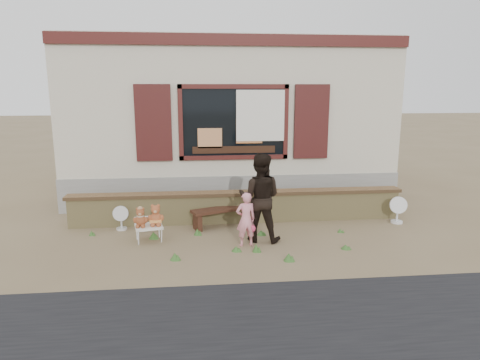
{
  "coord_description": "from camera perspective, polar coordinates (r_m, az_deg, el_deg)",
  "views": [
    {
      "loc": [
        -0.87,
        -7.76,
        2.8
      ],
      "look_at": [
        0.0,
        0.6,
        1.0
      ],
      "focal_mm": 32.0,
      "sensor_mm": 36.0,
      "label": 1
    }
  ],
  "objects": [
    {
      "name": "shopfront",
      "position": [
        12.31,
        -1.89,
        8.35
      ],
      "size": [
        8.04,
        5.13,
        4.0
      ],
      "color": "#B2A890",
      "rests_on": "ground"
    },
    {
      "name": "brick_wall",
      "position": [
        9.15,
        -0.26,
        -3.52
      ],
      "size": [
        7.1,
        0.36,
        0.67
      ],
      "color": "tan",
      "rests_on": "ground"
    },
    {
      "name": "grass_tufts",
      "position": [
        7.82,
        -1.35,
        -8.45
      ],
      "size": [
        4.98,
        1.77,
        0.15
      ],
      "color": "#376127",
      "rests_on": "ground"
    },
    {
      "name": "adult",
      "position": [
        7.92,
        2.65,
        -2.35
      ],
      "size": [
        0.95,
        0.83,
        1.66
      ],
      "primitive_type": "imported",
      "rotation": [
        0.0,
        0.0,
        2.85
      ],
      "color": "black",
      "rests_on": "ground"
    },
    {
      "name": "folding_chair",
      "position": [
        8.2,
        -12.07,
        -6.13
      ],
      "size": [
        0.57,
        0.53,
        0.3
      ],
      "rotation": [
        0.0,
        0.0,
        0.21
      ],
      "color": "silver",
      "rests_on": "ground"
    },
    {
      "name": "fan_right",
      "position": [
        9.66,
        20.26,
        -3.73
      ],
      "size": [
        0.37,
        0.25,
        0.58
      ],
      "rotation": [
        0.0,
        0.0,
        -0.21
      ],
      "color": "silver",
      "rests_on": "ground"
    },
    {
      "name": "teddy_bear_left",
      "position": [
        8.13,
        -13.12,
        -4.79
      ],
      "size": [
        0.31,
        0.28,
        0.37
      ],
      "primitive_type": null,
      "rotation": [
        0.0,
        0.0,
        0.21
      ],
      "color": "brown",
      "rests_on": "folding_chair"
    },
    {
      "name": "bench",
      "position": [
        8.91,
        -1.64,
        -4.3
      ],
      "size": [
        1.56,
        0.85,
        0.39
      ],
      "rotation": [
        0.0,
        0.0,
        0.36
      ],
      "color": "#321B11",
      "rests_on": "ground"
    },
    {
      "name": "ground",
      "position": [
        8.3,
        0.43,
        -7.64
      ],
      "size": [
        80.0,
        80.0,
        0.0
      ],
      "primitive_type": "plane",
      "color": "brown",
      "rests_on": "ground"
    },
    {
      "name": "child",
      "position": [
        7.73,
        0.78,
        -5.25
      ],
      "size": [
        0.4,
        0.29,
        1.0
      ],
      "primitive_type": "imported",
      "rotation": [
        0.0,
        0.0,
        3.3
      ],
      "color": "pink",
      "rests_on": "ground"
    },
    {
      "name": "teddy_bear_right",
      "position": [
        8.15,
        -11.16,
        -4.52
      ],
      "size": [
        0.34,
        0.31,
        0.4
      ],
      "primitive_type": null,
      "rotation": [
        0.0,
        0.0,
        0.21
      ],
      "color": "brown",
      "rests_on": "folding_chair"
    },
    {
      "name": "fan_left",
      "position": [
        8.99,
        -15.57,
        -4.85
      ],
      "size": [
        0.31,
        0.21,
        0.5
      ],
      "rotation": [
        0.0,
        0.0,
        0.02
      ],
      "color": "silver",
      "rests_on": "ground"
    }
  ]
}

